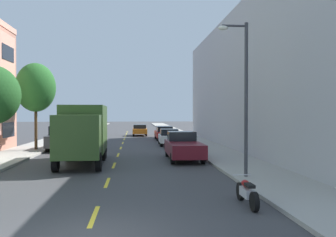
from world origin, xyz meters
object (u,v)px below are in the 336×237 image
parked_motorcycle (247,193)px  parked_wagon_red (164,132)px  moving_orange_sedan (140,130)px  street_tree_third (36,88)px  street_lamp (243,88)px  parked_sedan_forest (92,130)px  parked_suv_charcoal (64,137)px  parked_pickup_burgundy (183,146)px  parked_hatchback_white (169,137)px  delivery_box_truck (84,131)px

parked_motorcycle → parked_wagon_red: bearing=90.9°
moving_orange_sedan → parked_motorcycle: 35.29m
parked_motorcycle → street_tree_third: bearing=122.9°
street_lamp → parked_sedan_forest: 32.80m
parked_suv_charcoal → parked_motorcycle: bearing=-63.0°
street_lamp → parked_pickup_burgundy: bearing=103.8°
moving_orange_sedan → parked_hatchback_white: bearing=-80.0°
street_tree_third → parked_pickup_burgundy: (10.64, -5.88, -4.06)m
street_lamp → parked_motorcycle: bearing=-105.2°
street_lamp → parked_pickup_burgundy: size_ratio=1.28×
parked_sedan_forest → parked_motorcycle: (9.03, -35.38, -0.34)m
street_lamp → parked_suv_charcoal: bearing=127.3°
street_tree_third → delivery_box_truck: bearing=-57.1°
parked_pickup_burgundy → parked_hatchback_white: 9.91m
delivery_box_truck → street_lamp: bearing=-36.5°
parked_suv_charcoal → parked_motorcycle: parked_suv_charcoal is taller
street_lamp → delivery_box_truck: 9.89m
delivery_box_truck → parked_wagon_red: 18.74m
parked_motorcycle → moving_orange_sedan: bearing=94.8°
street_tree_third → parked_sedan_forest: 18.72m
street_lamp → parked_wagon_red: bearing=93.9°
delivery_box_truck → parked_wagon_red: delivery_box_truck is taller
delivery_box_truck → parked_motorcycle: 12.17m
delivery_box_truck → parked_wagon_red: size_ratio=1.56×
street_lamp → parked_motorcycle: 5.86m
parked_wagon_red → parked_motorcycle: 27.82m
parked_hatchback_white → parked_motorcycle: (0.51, -21.28, -0.35)m
delivery_box_truck → parked_wagon_red: bearing=70.8°
parked_pickup_burgundy → parked_wagon_red: (0.10, 16.44, -0.02)m
delivery_box_truck → parked_suv_charcoal: (-2.69, 7.99, -0.93)m
parked_wagon_red → moving_orange_sedan: (-2.54, 7.35, -0.05)m
parked_motorcycle → parked_pickup_burgundy: bearing=92.6°
parked_sedan_forest → delivery_box_truck: bearing=-84.4°
parked_hatchback_white → parked_wagon_red: bearing=89.2°
street_lamp → parked_sedan_forest: (-10.23, 30.98, -3.34)m
parked_pickup_burgundy → moving_orange_sedan: (-2.44, 23.79, -0.08)m
street_lamp → parked_wagon_red: size_ratio=1.45×
parked_sedan_forest → parked_suv_charcoal: bearing=-90.7°
parked_sedan_forest → parked_hatchback_white: size_ratio=1.13×
street_lamp → parked_suv_charcoal: size_ratio=1.42×
street_lamp → parked_hatchback_white: bearing=95.8°
parked_hatchback_white → moving_orange_sedan: size_ratio=0.89×
street_lamp → delivery_box_truck: street_lamp is taller
parked_pickup_burgundy → moving_orange_sedan: parked_pickup_burgundy is taller
parked_sedan_forest → parked_motorcycle: bearing=-75.7°
street_lamp → parked_hatchback_white: (-1.71, 16.88, -3.33)m
parked_hatchback_white → parked_suv_charcoal: bearing=-160.2°
parked_sedan_forest → parked_hatchback_white: 16.48m
parked_sedan_forest → moving_orange_sedan: bearing=-2.1°
parked_pickup_burgundy → moving_orange_sedan: size_ratio=1.18×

